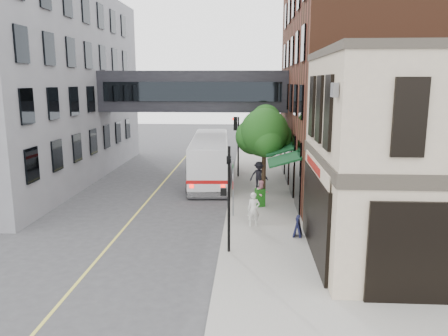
# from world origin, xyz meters

# --- Properties ---
(ground) EXTENTS (120.00, 120.00, 0.00)m
(ground) POSITION_xyz_m (0.00, 0.00, 0.00)
(ground) COLOR #38383A
(ground) RESTS_ON ground
(sidewalk_main) EXTENTS (4.00, 60.00, 0.15)m
(sidewalk_main) POSITION_xyz_m (2.00, 14.00, 0.07)
(sidewalk_main) COLOR gray
(sidewalk_main) RESTS_ON ground
(corner_building) EXTENTS (10.19, 8.12, 8.45)m
(corner_building) POSITION_xyz_m (8.97, 2.00, 4.21)
(corner_building) COLOR #B9A78D
(corner_building) RESTS_ON ground
(brick_building) EXTENTS (13.76, 18.00, 14.00)m
(brick_building) POSITION_xyz_m (9.98, 15.00, 6.99)
(brick_building) COLOR #4A2717
(brick_building) RESTS_ON ground
(opposite_building) EXTENTS (14.00, 24.00, 14.00)m
(opposite_building) POSITION_xyz_m (-17.00, 16.00, 7.00)
(opposite_building) COLOR slate
(opposite_building) RESTS_ON ground
(skyway_bridge) EXTENTS (14.00, 3.18, 3.00)m
(skyway_bridge) POSITION_xyz_m (-3.00, 18.00, 6.50)
(skyway_bridge) COLOR black
(skyway_bridge) RESTS_ON ground
(traffic_signal_near) EXTENTS (0.44, 0.22, 4.60)m
(traffic_signal_near) POSITION_xyz_m (0.37, 2.00, 2.98)
(traffic_signal_near) COLOR black
(traffic_signal_near) RESTS_ON sidewalk_main
(traffic_signal_far) EXTENTS (0.53, 0.28, 4.50)m
(traffic_signal_far) POSITION_xyz_m (0.26, 17.00, 3.34)
(traffic_signal_far) COLOR black
(traffic_signal_far) RESTS_ON sidewalk_main
(street_sign_pole) EXTENTS (0.08, 0.75, 3.00)m
(street_sign_pole) POSITION_xyz_m (0.39, 7.00, 1.93)
(street_sign_pole) COLOR gray
(street_sign_pole) RESTS_ON sidewalk_main
(street_tree) EXTENTS (3.80, 3.20, 5.60)m
(street_tree) POSITION_xyz_m (2.19, 13.22, 3.91)
(street_tree) COLOR #382619
(street_tree) RESTS_ON sidewalk_main
(lane_marking) EXTENTS (0.12, 40.00, 0.01)m
(lane_marking) POSITION_xyz_m (-5.00, 10.00, 0.01)
(lane_marking) COLOR #D8CC4C
(lane_marking) RESTS_ON ground
(bus) EXTENTS (3.37, 11.80, 3.14)m
(bus) POSITION_xyz_m (-1.67, 16.29, 1.76)
(bus) COLOR silver
(bus) RESTS_ON ground
(pedestrian_a) EXTENTS (0.67, 0.48, 1.70)m
(pedestrian_a) POSITION_xyz_m (1.47, 5.40, 1.00)
(pedestrian_a) COLOR silver
(pedestrian_a) RESTS_ON sidewalk_main
(pedestrian_b) EXTENTS (0.85, 0.73, 1.51)m
(pedestrian_b) POSITION_xyz_m (1.97, 8.93, 0.90)
(pedestrian_b) COLOR pink
(pedestrian_b) RESTS_ON sidewalk_main
(pedestrian_c) EXTENTS (1.33, 0.93, 1.88)m
(pedestrian_c) POSITION_xyz_m (1.88, 12.96, 1.09)
(pedestrian_c) COLOR black
(pedestrian_c) RESTS_ON sidewalk_main
(newspaper_box) EXTENTS (0.62, 0.58, 1.03)m
(newspaper_box) POSITION_xyz_m (1.87, 8.95, 0.66)
(newspaper_box) COLOR #175713
(newspaper_box) RESTS_ON sidewalk_main
(sandwich_board) EXTENTS (0.46, 0.60, 0.95)m
(sandwich_board) POSITION_xyz_m (3.50, 4.04, 0.62)
(sandwich_board) COLOR #111333
(sandwich_board) RESTS_ON sidewalk_main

